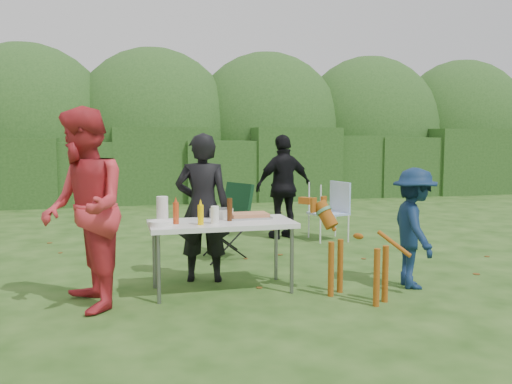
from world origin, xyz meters
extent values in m
plane|color=#1E4211|center=(0.00, 0.00, 0.00)|extent=(80.00, 80.00, 0.00)
cube|color=#23471C|center=(0.00, 8.00, 0.85)|extent=(22.00, 1.40, 1.70)
ellipsoid|color=#3D6628|center=(0.00, 9.60, 1.60)|extent=(20.00, 2.60, 3.20)
cube|color=silver|center=(-0.01, 0.09, 0.71)|extent=(1.50, 0.70, 0.05)
cylinder|color=slate|center=(-0.69, -0.19, 0.34)|extent=(0.04, 0.04, 0.69)
cylinder|color=slate|center=(0.67, -0.19, 0.34)|extent=(0.04, 0.04, 0.69)
cylinder|color=slate|center=(-0.69, 0.37, 0.34)|extent=(0.04, 0.04, 0.69)
cylinder|color=slate|center=(0.67, 0.37, 0.34)|extent=(0.04, 0.04, 0.69)
imported|color=black|center=(-0.14, 0.53, 0.83)|extent=(0.68, 0.53, 1.66)
imported|color=red|center=(-1.36, -0.18, 0.95)|extent=(0.91, 1.06, 1.90)
imported|color=black|center=(1.52, 2.73, 0.82)|extent=(1.02, 0.57, 1.65)
imported|color=#0E2342|center=(2.01, -0.30, 0.65)|extent=(0.65, 0.92, 1.29)
cube|color=#B7B7BA|center=(0.32, 0.23, 0.75)|extent=(0.45, 0.30, 0.02)
cube|color=#C97E52|center=(0.32, 0.23, 0.78)|extent=(0.40, 0.26, 0.04)
cylinder|color=#FFCB00|center=(-0.25, -0.07, 0.84)|extent=(0.06, 0.06, 0.20)
cylinder|color=#BD3D17|center=(-0.49, 0.04, 0.85)|extent=(0.06, 0.06, 0.22)
cylinder|color=#47230F|center=(0.08, 0.10, 0.86)|extent=(0.06, 0.06, 0.24)
cylinder|color=white|center=(-0.61, 0.26, 0.87)|extent=(0.12, 0.12, 0.26)
cylinder|color=white|center=(-0.10, -0.04, 0.83)|extent=(0.08, 0.08, 0.18)
cylinder|color=silver|center=(0.04, 0.34, 0.79)|extent=(0.26, 0.26, 0.10)
cylinder|color=white|center=(-0.65, -0.03, 0.77)|extent=(0.24, 0.24, 0.05)
camera|label=1|loc=(-1.09, -5.40, 1.64)|focal=38.00mm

